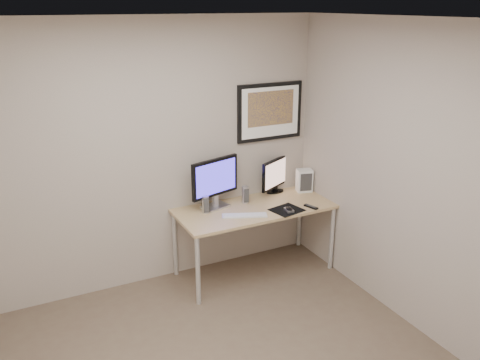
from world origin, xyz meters
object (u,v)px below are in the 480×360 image
Objects in this scene: framed_art at (270,112)px; fan_unit at (304,180)px; keyboard at (245,215)px; monitor_large at (215,181)px; speaker_right at (245,195)px; desk at (255,213)px; speaker_left at (205,204)px; monitor_tv at (275,175)px; phone_dock at (204,203)px.

fan_unit is (0.36, -0.16, -0.77)m from framed_art.
fan_unit reaches higher than keyboard.
monitor_large is at bearing -165.99° from fan_unit.
monitor_large reaches higher than speaker_right.
desk is 1.07m from framed_art.
monitor_tv is at bearing 21.99° from speaker_left.
monitor_large is at bearing 40.56° from speaker_left.
speaker_left is at bearing -106.37° from phone_dock.
monitor_large reaches higher than phone_dock.
phone_dock is (-0.45, 0.03, -0.03)m from speaker_right.
phone_dock reaches higher than keyboard.
monitor_tv is 0.77m from keyboard.
desk is at bearing -151.73° from fan_unit.
framed_art is 1.18m from phone_dock.
speaker_left is at bearing -161.96° from fan_unit.
monitor_large is 0.77m from monitor_tv.
monitor_large is at bearing 152.46° from desk.
monitor_tv is at bearing 34.77° from desk.
monitor_large is 3.10× the size of speaker_right.
framed_art reaches higher than keyboard.
fan_unit is (0.73, 0.01, 0.04)m from speaker_right.
desk is 0.53m from monitor_large.
monitor_large reaches higher than speaker_left.
monitor_large is 3.13× the size of speaker_left.
monitor_large is 4.59× the size of phone_dock.
framed_art is 6.26× the size of phone_dock.
phone_dock is at bearing 151.14° from keyboard.
framed_art reaches higher than phone_dock.
phone_dock is 0.48× the size of fan_unit.
phone_dock is at bearing 86.23° from speaker_left.
fan_unit is at bearing 5.90° from speaker_right.
keyboard is (0.31, -0.25, -0.08)m from speaker_left.
speaker_left is at bearing -167.30° from speaker_right.
fan_unit is at bearing -3.18° from phone_dock.
framed_art is at bearing 25.88° from speaker_left.
framed_art reaches higher than speaker_right.
phone_dock is 0.27× the size of keyboard.
monitor_large is (-0.70, -0.15, -0.61)m from framed_art.
speaker_right is 0.45m from phone_dock.
speaker_left reaches higher than phone_dock.
monitor_tv is at bearing -8.49° from monitor_large.
keyboard is at bearing -112.77° from speaker_right.
speaker_left is 0.40× the size of keyboard.
monitor_tv reaches higher than speaker_right.
speaker_right is at bearing -155.70° from framed_art.
desk is 9.09× the size of speaker_left.
speaker_right is 0.40× the size of keyboard.
speaker_right reaches higher than phone_dock.
keyboard is at bearing -138.29° from framed_art.
desk is 0.26m from keyboard.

